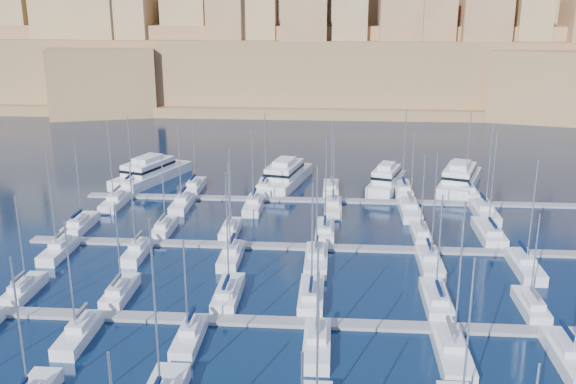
# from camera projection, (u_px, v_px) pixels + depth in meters

# --- Properties ---
(ground) EXTENTS (600.00, 600.00, 0.00)m
(ground) POSITION_uv_depth(u_px,v_px,m) (323.00, 279.00, 79.62)
(ground) COLOR black
(ground) RESTS_ON ground
(pontoon_mid_near) EXTENTS (84.00, 2.00, 0.40)m
(pontoon_mid_near) POSITION_uv_depth(u_px,v_px,m) (321.00, 324.00, 68.09)
(pontoon_mid_near) COLOR slate
(pontoon_mid_near) RESTS_ON ground
(pontoon_mid_far) EXTENTS (84.00, 2.00, 0.40)m
(pontoon_mid_far) POSITION_uv_depth(u_px,v_px,m) (325.00, 247.00, 89.12)
(pontoon_mid_far) COLOR slate
(pontoon_mid_far) RESTS_ON ground
(pontoon_far) EXTENTS (84.00, 2.00, 0.40)m
(pontoon_far) POSITION_uv_depth(u_px,v_px,m) (327.00, 200.00, 110.14)
(pontoon_far) COLOR slate
(pontoon_far) RESTS_ON ground
(sailboat_12) EXTENTS (2.32, 7.74, 12.30)m
(sailboat_12) POSITION_uv_depth(u_px,v_px,m) (24.00, 289.00, 75.03)
(sailboat_12) COLOR silver
(sailboat_12) RESTS_ON ground
(sailboat_13) EXTENTS (2.43, 8.11, 11.78)m
(sailboat_13) POSITION_uv_depth(u_px,v_px,m) (120.00, 292.00, 74.37)
(sailboat_13) COLOR silver
(sailboat_13) RESTS_ON ground
(sailboat_14) EXTENTS (2.70, 9.00, 15.35)m
(sailboat_14) POSITION_uv_depth(u_px,v_px,m) (228.00, 293.00, 73.86)
(sailboat_14) COLOR silver
(sailboat_14) RESTS_ON ground
(sailboat_15) EXTENTS (2.78, 9.26, 14.30)m
(sailboat_15) POSITION_uv_depth(u_px,v_px,m) (311.00, 296.00, 73.29)
(sailboat_15) COLOR silver
(sailboat_15) RESTS_ON ground
(sailboat_16) EXTENTS (2.81, 9.37, 13.18)m
(sailboat_16) POSITION_uv_depth(u_px,v_px,m) (436.00, 300.00, 72.33)
(sailboat_16) COLOR silver
(sailboat_16) RESTS_ON ground
(sailboat_17) EXTENTS (2.41, 8.02, 11.57)m
(sailboat_17) POSITION_uv_depth(u_px,v_px,m) (531.00, 306.00, 70.96)
(sailboat_17) COLOR silver
(sailboat_17) RESTS_ON ground
(sailboat_19) EXTENTS (2.47, 8.23, 13.34)m
(sailboat_19) POSITION_uv_depth(u_px,v_px,m) (78.00, 334.00, 64.92)
(sailboat_19) COLOR silver
(sailboat_19) RESTS_ON ground
(sailboat_20) EXTENTS (2.35, 7.83, 11.70)m
(sailboat_20) POSITION_uv_depth(u_px,v_px,m) (189.00, 337.00, 64.30)
(sailboat_20) COLOR silver
(sailboat_20) RESTS_ON ground
(sailboat_21) EXTENTS (2.65, 8.82, 12.05)m
(sailboat_21) POSITION_uv_depth(u_px,v_px,m) (317.00, 345.00, 62.90)
(sailboat_21) COLOR silver
(sailboat_21) RESTS_ON ground
(sailboat_22) EXTENTS (2.96, 9.88, 16.42)m
(sailboat_22) POSITION_uv_depth(u_px,v_px,m) (452.00, 352.00, 61.45)
(sailboat_22) COLOR silver
(sailboat_22) RESTS_ON ground
(sailboat_23) EXTENTS (3.00, 10.01, 14.49)m
(sailboat_23) POSITION_uv_depth(u_px,v_px,m) (570.00, 357.00, 60.59)
(sailboat_23) COLOR silver
(sailboat_23) RESTS_ON ground
(sailboat_24) EXTENTS (2.70, 8.99, 13.46)m
(sailboat_24) POSITION_uv_depth(u_px,v_px,m) (81.00, 224.00, 96.79)
(sailboat_24) COLOR silver
(sailboat_24) RESTS_ON ground
(sailboat_25) EXTENTS (2.39, 7.96, 11.89)m
(sailboat_25) POSITION_uv_depth(u_px,v_px,m) (164.00, 228.00, 95.37)
(sailboat_25) COLOR silver
(sailboat_25) RESTS_ON ground
(sailboat_26) EXTENTS (2.40, 8.00, 13.13)m
(sailboat_26) POSITION_uv_depth(u_px,v_px,m) (230.00, 229.00, 94.66)
(sailboat_26) COLOR silver
(sailboat_26) RESTS_ON ground
(sailboat_27) EXTENTS (2.68, 8.94, 14.79)m
(sailboat_27) POSITION_uv_depth(u_px,v_px,m) (325.00, 231.00, 94.09)
(sailboat_27) COLOR silver
(sailboat_27) RESTS_ON ground
(sailboat_28) EXTENTS (2.39, 7.97, 12.62)m
(sailboat_28) POSITION_uv_depth(u_px,v_px,m) (421.00, 234.00, 92.63)
(sailboat_28) COLOR silver
(sailboat_28) RESTS_ON ground
(sailboat_29) EXTENTS (3.19, 10.63, 15.97)m
(sailboat_29) POSITION_uv_depth(u_px,v_px,m) (489.00, 233.00, 93.15)
(sailboat_29) COLOR silver
(sailboat_29) RESTS_ON ground
(sailboat_30) EXTENTS (2.55, 8.49, 14.74)m
(sailboat_30) POSITION_uv_depth(u_px,v_px,m) (58.00, 250.00, 86.66)
(sailboat_30) COLOR silver
(sailboat_30) RESTS_ON ground
(sailboat_31) EXTENTS (2.36, 7.87, 13.00)m
(sailboat_31) POSITION_uv_depth(u_px,v_px,m) (137.00, 252.00, 86.17)
(sailboat_31) COLOR silver
(sailboat_31) RESTS_ON ground
(sailboat_32) EXTENTS (2.58, 8.61, 13.81)m
(sailboat_32) POSITION_uv_depth(u_px,v_px,m) (231.00, 256.00, 84.89)
(sailboat_32) COLOR silver
(sailboat_32) RESTS_ON ground
(sailboat_33) EXTENTS (2.89, 9.65, 13.73)m
(sailboat_33) POSITION_uv_depth(u_px,v_px,m) (316.00, 259.00, 83.58)
(sailboat_33) COLOR silver
(sailboat_33) RESTS_ON ground
(sailboat_34) EXTENTS (2.82, 9.41, 15.64)m
(sailboat_34) POSITION_uv_depth(u_px,v_px,m) (430.00, 262.00, 82.63)
(sailboat_34) COLOR silver
(sailboat_34) RESTS_ON ground
(sailboat_35) EXTENTS (2.91, 9.70, 15.10)m
(sailboat_35) POSITION_uv_depth(u_px,v_px,m) (525.00, 266.00, 81.63)
(sailboat_35) COLOR silver
(sailboat_35) RESTS_ON ground
(sailboat_36) EXTENTS (2.44, 8.12, 13.67)m
(sailboat_36) POSITION_uv_depth(u_px,v_px,m) (131.00, 185.00, 117.33)
(sailboat_36) COLOR silver
(sailboat_36) RESTS_ON ground
(sailboat_37) EXTENTS (2.60, 8.65, 12.25)m
(sailboat_37) POSITION_uv_depth(u_px,v_px,m) (195.00, 186.00, 116.73)
(sailboat_37) COLOR silver
(sailboat_37) RESTS_ON ground
(sailboat_38) EXTENTS (2.76, 9.20, 14.34)m
(sailboat_38) POSITION_uv_depth(u_px,v_px,m) (265.00, 187.00, 116.04)
(sailboat_38) COLOR silver
(sailboat_38) RESTS_ON ground
(sailboat_39) EXTENTS (2.69, 8.95, 13.26)m
(sailboat_39) POSITION_uv_depth(u_px,v_px,m) (331.00, 189.00, 115.07)
(sailboat_39) COLOR silver
(sailboat_39) RESTS_ON ground
(sailboat_40) EXTENTS (2.96, 9.85, 15.41)m
(sailboat_40) POSITION_uv_depth(u_px,v_px,m) (403.00, 189.00, 114.56)
(sailboat_40) COLOR silver
(sailboat_40) RESTS_ON ground
(sailboat_41) EXTENTS (3.04, 10.12, 15.16)m
(sailboat_41) POSITION_uv_depth(u_px,v_px,m) (466.00, 191.00, 113.88)
(sailboat_41) COLOR silver
(sailboat_41) RESTS_ON ground
(sailboat_42) EXTENTS (2.70, 9.01, 15.03)m
(sailboat_42) POSITION_uv_depth(u_px,v_px,m) (115.00, 202.00, 107.40)
(sailboat_42) COLOR silver
(sailboat_42) RESTS_ON ground
(sailboat_43) EXTENTS (2.63, 8.78, 14.24)m
(sailboat_43) POSITION_uv_depth(u_px,v_px,m) (182.00, 203.00, 106.68)
(sailboat_43) COLOR silver
(sailboat_43) RESTS_ON ground
(sailboat_44) EXTENTS (2.66, 8.88, 13.73)m
(sailboat_44) POSITION_uv_depth(u_px,v_px,m) (254.00, 205.00, 105.77)
(sailboat_44) COLOR silver
(sailboat_44) RESTS_ON ground
(sailboat_45) EXTENTS (2.72, 9.05, 12.92)m
(sailboat_45) POSITION_uv_depth(u_px,v_px,m) (333.00, 207.00, 104.74)
(sailboat_45) COLOR silver
(sailboat_45) RESTS_ON ground
(sailboat_46) EXTENTS (3.04, 10.13, 13.77)m
(sailboat_46) POSITION_uv_depth(u_px,v_px,m) (410.00, 210.00, 103.33)
(sailboat_46) COLOR silver
(sailboat_46) RESTS_ON ground
(sailboat_47) EXTENTS (3.12, 10.41, 15.56)m
(sailboat_47) POSITION_uv_depth(u_px,v_px,m) (484.00, 212.00, 102.34)
(sailboat_47) COLOR silver
(sailboat_47) RESTS_ON ground
(motor_yacht_a) EXTENTS (12.02, 20.08, 5.25)m
(motor_yacht_a) POSITION_uv_depth(u_px,v_px,m) (150.00, 172.00, 122.46)
(motor_yacht_a) COLOR silver
(motor_yacht_a) RESTS_ON ground
(motor_yacht_b) EXTENTS (9.37, 19.18, 5.25)m
(motor_yacht_b) POSITION_uv_depth(u_px,v_px,m) (285.00, 175.00, 120.19)
(motor_yacht_b) COLOR silver
(motor_yacht_b) RESTS_ON ground
(motor_yacht_c) EXTENTS (8.31, 14.99, 5.25)m
(motor_yacht_c) POSITION_uv_depth(u_px,v_px,m) (387.00, 180.00, 116.97)
(motor_yacht_c) COLOR silver
(motor_yacht_c) RESTS_ON ground
(motor_yacht_d) EXTENTS (11.14, 19.40, 5.25)m
(motor_yacht_d) POSITION_uv_depth(u_px,v_px,m) (460.00, 179.00, 117.94)
(motor_yacht_d) COLOR silver
(motor_yacht_d) RESTS_ON ground
(fortified_city) EXTENTS (460.00, 108.95, 59.52)m
(fortified_city) POSITION_uv_depth(u_px,v_px,m) (334.00, 56.00, 223.77)
(fortified_city) COLOR brown
(fortified_city) RESTS_ON ground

